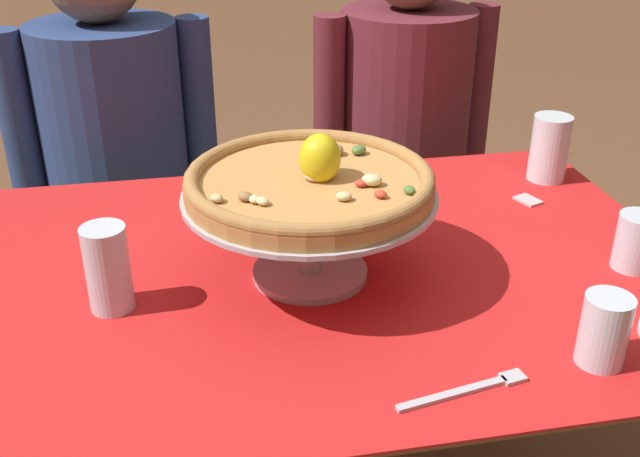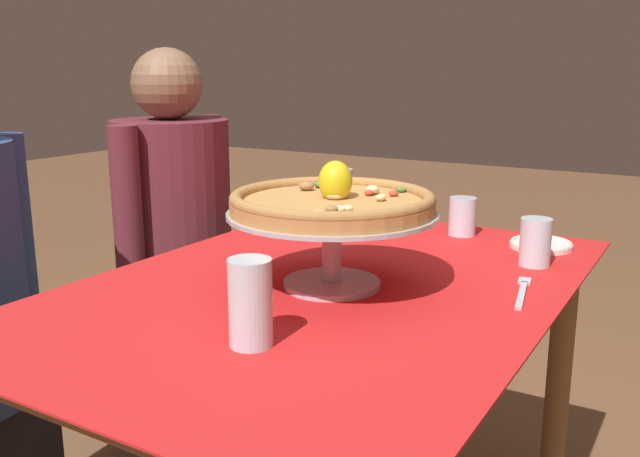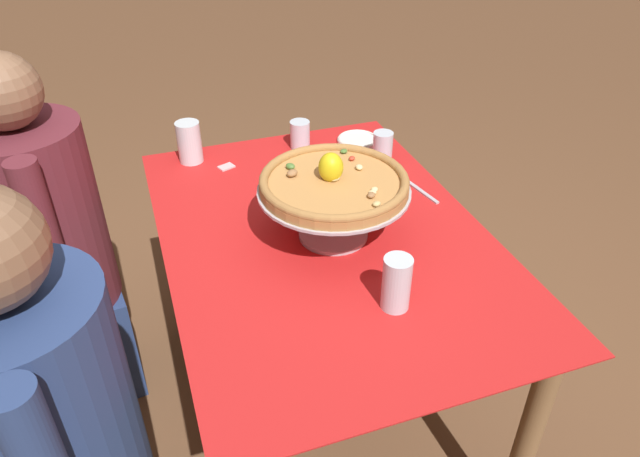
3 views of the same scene
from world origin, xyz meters
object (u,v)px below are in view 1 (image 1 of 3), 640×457
(water_glass_side_left, at_px, (109,273))
(diner_left, at_px, (121,188))
(water_glass_front_right, at_px, (603,335))
(sugar_packet, at_px, (528,200))
(pizza, at_px, (310,181))
(dinner_fork, at_px, (470,389))
(diner_right, at_px, (401,167))
(water_glass_side_right, at_px, (635,245))
(pizza_stand, at_px, (310,217))
(water_glass_back_right, at_px, (549,152))

(water_glass_side_left, height_order, diner_left, diner_left)
(water_glass_front_right, bearing_deg, water_glass_side_left, 158.29)
(water_glass_front_right, height_order, sugar_packet, water_glass_front_right)
(pizza, height_order, dinner_fork, pizza)
(water_glass_side_left, relative_size, diner_right, 0.11)
(water_glass_side_right, height_order, sugar_packet, water_glass_side_right)
(dinner_fork, bearing_deg, pizza_stand, 115.00)
(pizza, distance_m, water_glass_side_left, 0.34)
(water_glass_side_left, bearing_deg, water_glass_side_right, -2.51)
(pizza, relative_size, water_glass_side_right, 4.04)
(water_glass_side_right, distance_m, dinner_fork, 0.46)
(pizza_stand, xyz_separation_m, water_glass_back_right, (0.56, 0.30, -0.05))
(pizza_stand, bearing_deg, water_glass_side_left, -173.22)
(water_glass_side_left, bearing_deg, diner_left, 92.91)
(pizza, distance_m, water_glass_front_right, 0.48)
(dinner_fork, bearing_deg, pizza, 114.85)
(water_glass_back_right, distance_m, sugar_packet, 0.14)
(water_glass_front_right, height_order, diner_right, diner_right)
(sugar_packet, bearing_deg, water_glass_side_left, -163.37)
(pizza_stand, distance_m, diner_left, 0.85)
(water_glass_back_right, relative_size, diner_right, 0.11)
(pizza_stand, relative_size, sugar_packet, 8.09)
(pizza, distance_m, water_glass_back_right, 0.65)
(pizza_stand, bearing_deg, diner_right, 63.13)
(pizza, distance_m, water_glass_side_right, 0.56)
(water_glass_back_right, distance_m, water_glass_front_right, 0.64)
(pizza_stand, relative_size, water_glass_front_right, 3.89)
(water_glass_front_right, xyz_separation_m, water_glass_side_left, (-0.67, 0.27, 0.02))
(pizza, bearing_deg, diner_left, 115.81)
(water_glass_front_right, distance_m, diner_left, 1.27)
(pizza, height_order, diner_right, diner_right)
(water_glass_back_right, height_order, diner_left, diner_left)
(sugar_packet, height_order, diner_right, diner_right)
(pizza_stand, xyz_separation_m, dinner_fork, (0.15, -0.33, -0.10))
(diner_left, bearing_deg, water_glass_side_right, -42.26)
(water_glass_back_right, xyz_separation_m, dinner_fork, (-0.41, -0.63, -0.06))
(dinner_fork, xyz_separation_m, diner_right, (0.24, 1.10, -0.16))
(water_glass_back_right, xyz_separation_m, water_glass_side_left, (-0.88, -0.34, -0.00))
(pizza, xyz_separation_m, water_glass_side_right, (0.54, -0.08, -0.13))
(water_glass_side_right, bearing_deg, water_glass_front_right, -129.29)
(water_glass_back_right, height_order, diner_right, diner_right)
(water_glass_front_right, height_order, water_glass_side_left, water_glass_side_left)
(water_glass_side_right, distance_m, diner_right, 0.88)
(diner_left, relative_size, diner_right, 1.02)
(dinner_fork, height_order, diner_left, diner_left)
(water_glass_back_right, distance_m, diner_left, 1.04)
(sugar_packet, bearing_deg, pizza_stand, -157.35)
(pizza_stand, height_order, water_glass_back_right, pizza_stand)
(water_glass_back_right, xyz_separation_m, diner_right, (-0.17, 0.47, -0.21))
(water_glass_back_right, relative_size, water_glass_front_right, 1.33)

